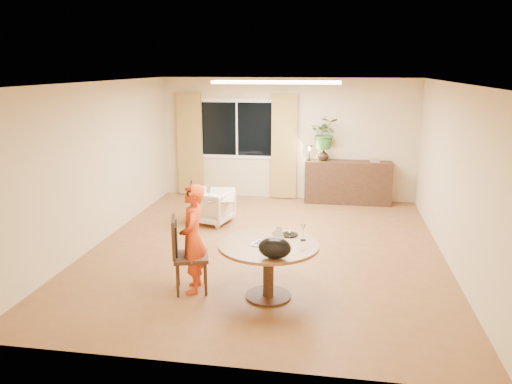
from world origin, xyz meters
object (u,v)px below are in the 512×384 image
(child, at_px, (193,239))
(armchair, at_px, (212,206))
(dining_table, at_px, (268,255))
(dining_chair, at_px, (191,255))
(sideboard, at_px, (348,182))

(child, xyz_separation_m, armchair, (-0.47, 2.84, -0.39))
(dining_table, height_order, child, child)
(dining_chair, distance_m, armchair, 2.90)
(dining_table, distance_m, dining_chair, 1.01)
(child, relative_size, armchair, 2.04)
(child, relative_size, sideboard, 0.79)
(dining_chair, bearing_deg, sideboard, 49.36)
(dining_chair, xyz_separation_m, sideboard, (2.05, 4.67, -0.05))
(dining_chair, distance_m, child, 0.21)
(dining_chair, bearing_deg, child, 19.68)
(dining_chair, distance_m, sideboard, 5.10)
(sideboard, bearing_deg, dining_table, -102.59)
(child, bearing_deg, dining_table, 77.16)
(dining_chair, bearing_deg, armchair, 81.95)
(dining_table, relative_size, dining_chair, 1.27)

